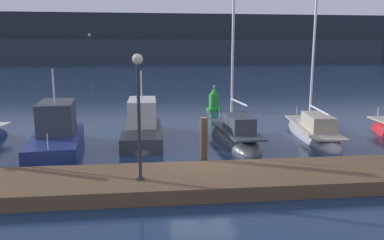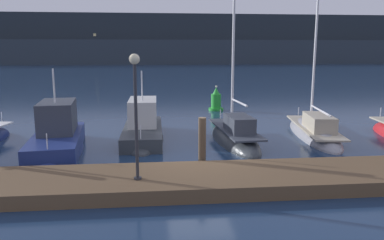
{
  "view_description": "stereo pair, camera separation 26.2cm",
  "coord_description": "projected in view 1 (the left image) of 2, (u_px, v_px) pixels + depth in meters",
  "views": [
    {
      "loc": [
        -1.94,
        -13.64,
        4.39
      ],
      "look_at": [
        0.0,
        3.22,
        1.2
      ],
      "focal_mm": 35.0,
      "sensor_mm": 36.0,
      "label": 1
    },
    {
      "loc": [
        -1.68,
        -13.67,
        4.39
      ],
      "look_at": [
        0.0,
        3.22,
        1.2
      ],
      "focal_mm": 35.0,
      "sensor_mm": 36.0,
      "label": 2
    }
  ],
  "objects": [
    {
      "name": "sailboat_berth_5",
      "position": [
        234.0,
        139.0,
        18.06
      ],
      "size": [
        2.1,
        6.25,
        9.46
      ],
      "color": "#2D3338",
      "rests_on": "ground"
    },
    {
      "name": "motorboat_berth_3",
      "position": [
        57.0,
        143.0,
        16.44
      ],
      "size": [
        2.85,
        6.33,
        4.21
      ],
      "color": "navy",
      "rests_on": "ground"
    },
    {
      "name": "motorboat_berth_4",
      "position": [
        143.0,
        132.0,
        18.7
      ],
      "size": [
        2.04,
        6.33,
        3.96
      ],
      "color": "#2D3338",
      "rests_on": "ground"
    },
    {
      "name": "hillside_backdrop",
      "position": [
        154.0,
        41.0,
        122.69
      ],
      "size": [
        240.0,
        23.0,
        15.54
      ],
      "color": "#232B33",
      "rests_on": "ground"
    },
    {
      "name": "sailboat_berth_6",
      "position": [
        313.0,
        133.0,
        19.53
      ],
      "size": [
        2.92,
        7.73,
        10.68
      ],
      "color": "gray",
      "rests_on": "ground"
    },
    {
      "name": "dock_lamppost",
      "position": [
        138.0,
        97.0,
        11.08
      ],
      "size": [
        0.32,
        0.32,
        3.83
      ],
      "color": "#2D2D33",
      "rests_on": "dock"
    },
    {
      "name": "dock",
      "position": [
        211.0,
        180.0,
        12.18
      ],
      "size": [
        39.02,
        2.8,
        0.45
      ],
      "primitive_type": "cube",
      "color": "brown",
      "rests_on": "ground"
    },
    {
      "name": "channel_buoy",
      "position": [
        214.0,
        101.0,
        27.53
      ],
      "size": [
        1.09,
        1.09,
        1.83
      ],
      "color": "green",
      "rests_on": "ground"
    },
    {
      "name": "mooring_pile_2",
      "position": [
        204.0,
        144.0,
        13.65
      ],
      "size": [
        0.28,
        0.28,
        1.99
      ],
      "primitive_type": "cylinder",
      "color": "#4C3D2D",
      "rests_on": "ground"
    },
    {
      "name": "ground_plane",
      "position": [
        202.0,
        166.0,
        14.35
      ],
      "size": [
        400.0,
        400.0,
        0.0
      ],
      "primitive_type": "plane",
      "color": "#192D4C"
    }
  ]
}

